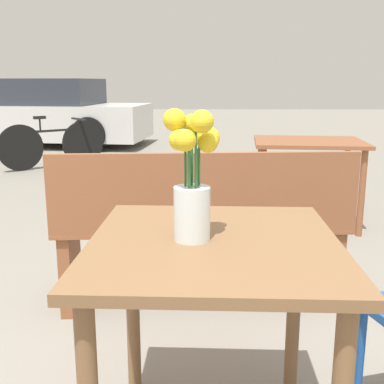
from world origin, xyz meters
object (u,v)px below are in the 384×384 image
at_px(parked_car, 37,114).
at_px(flower_vase, 193,184).
at_px(bench_near, 203,226).
at_px(bicycle, 53,144).
at_px(table_back, 308,154).
at_px(table_front, 214,281).

bearing_deg(parked_car, flower_vase, -68.75).
bearing_deg(bench_near, bicycle, 115.63).
distance_m(table_back, parked_car, 6.54).
height_order(bench_near, table_back, bench_near).
height_order(table_front, table_back, table_front).
bearing_deg(flower_vase, table_front, -3.10).
xyz_separation_m(bench_near, bicycle, (-2.06, 4.30, -0.13)).
height_order(table_front, bench_near, bench_near).
bearing_deg(bicycle, parked_car, 112.45).
bearing_deg(parked_car, table_front, -68.36).
height_order(flower_vase, table_back, flower_vase).
height_order(bicycle, parked_car, parked_car).
distance_m(bench_near, table_back, 1.81).
xyz_separation_m(flower_vase, parked_car, (-3.04, 7.83, -0.31)).
relative_size(flower_vase, parked_car, 0.09).
xyz_separation_m(flower_vase, bench_near, (0.04, 1.06, -0.44)).
bearing_deg(parked_car, table_back, -52.62).
xyz_separation_m(flower_vase, bicycle, (-2.02, 5.36, -0.57)).
bearing_deg(table_back, flower_vase, -109.32).
distance_m(table_front, bicycle, 5.76).
xyz_separation_m(table_back, bicycle, (-2.95, 2.72, -0.27)).
relative_size(table_front, parked_car, 0.18).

